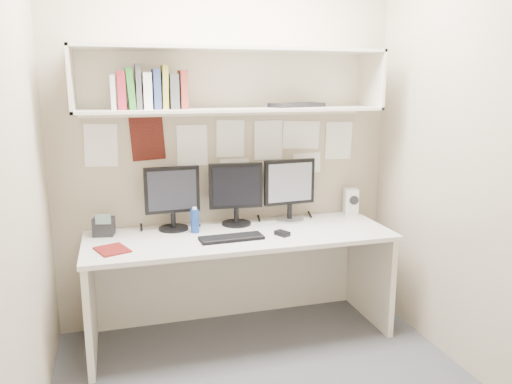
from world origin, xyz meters
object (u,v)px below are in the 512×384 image
object	(u,v)px
maroon_notebook	(112,250)
desk_phone	(104,226)
monitor_center	(236,191)
monitor_right	(290,187)
keyboard	(231,238)
speaker	(351,201)
desk	(241,285)
monitor_left	(172,195)

from	to	relation	value
maroon_notebook	desk_phone	distance (m)	0.34
monitor_center	maroon_notebook	world-z (taller)	monitor_center
monitor_right	maroon_notebook	size ratio (longest dim) A/B	2.17
keyboard	speaker	distance (m)	1.08
speaker	desk	bearing A→B (deg)	-151.29
monitor_center	maroon_notebook	bearing A→B (deg)	-152.24
maroon_notebook	desk_phone	bearing A→B (deg)	77.59
maroon_notebook	speaker	bearing A→B (deg)	-8.15
monitor_right	speaker	bearing A→B (deg)	-0.52
desk	speaker	xyz separation A→B (m)	(0.93, 0.26, 0.46)
monitor_left	monitor_right	bearing A→B (deg)	-2.63
speaker	desk_phone	bearing A→B (deg)	-164.87
maroon_notebook	monitor_left	bearing A→B (deg)	20.43
monitor_center	desk_phone	bearing A→B (deg)	-173.57
monitor_center	speaker	world-z (taller)	monitor_center
monitor_right	desk_phone	size ratio (longest dim) A/B	2.84
desk	monitor_center	world-z (taller)	monitor_center
speaker	desk_phone	distance (m)	1.79
monitor_left	monitor_right	world-z (taller)	monitor_right
maroon_notebook	monitor_right	bearing A→B (deg)	-4.81
monitor_right	speaker	xyz separation A→B (m)	(0.51, 0.04, -0.14)
desk_phone	monitor_right	bearing A→B (deg)	12.16
desk	desk_phone	size ratio (longest dim) A/B	12.88
keyboard	desk_phone	xyz separation A→B (m)	(-0.78, 0.31, 0.05)
monitor_left	monitor_right	distance (m)	0.83
speaker	maroon_notebook	size ratio (longest dim) A/B	0.96
monitor_left	desk_phone	size ratio (longest dim) A/B	2.76
desk	monitor_center	size ratio (longest dim) A/B	4.62
desk_phone	speaker	bearing A→B (deg)	13.05
desk_phone	keyboard	bearing A→B (deg)	-10.80
monitor_right	keyboard	xyz separation A→B (m)	(-0.51, -0.34, -0.23)
keyboard	monitor_center	bearing A→B (deg)	69.10
desk	desk_phone	xyz separation A→B (m)	(-0.86, 0.20, 0.42)
monitor_right	speaker	distance (m)	0.53
desk	maroon_notebook	size ratio (longest dim) A/B	9.85
monitor_left	monitor_right	size ratio (longest dim) A/B	0.97
monitor_left	keyboard	xyz separation A→B (m)	(0.33, -0.34, -0.23)
speaker	keyboard	bearing A→B (deg)	-146.57
monitor_right	maroon_notebook	world-z (taller)	monitor_right
desk	keyboard	xyz separation A→B (m)	(-0.09, -0.12, 0.37)
monitor_center	monitor_right	world-z (taller)	monitor_right
desk	speaker	size ratio (longest dim) A/B	10.21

